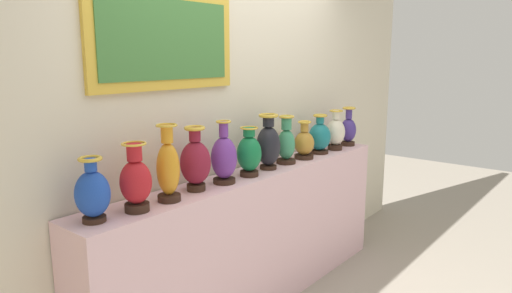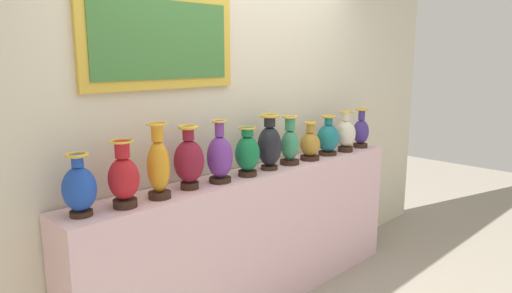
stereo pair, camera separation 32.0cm
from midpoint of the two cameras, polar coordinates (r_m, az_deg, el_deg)
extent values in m
cube|color=beige|center=(3.40, -2.75, -11.47)|extent=(2.83, 0.34, 1.01)
cube|color=beige|center=(3.33, -5.87, 4.20)|extent=(5.25, 0.10, 2.83)
cube|color=gold|center=(2.84, -14.35, 12.69)|extent=(1.07, 0.03, 0.58)
cube|color=#3E7637|center=(2.83, -14.11, 12.71)|extent=(0.95, 0.01, 0.46)
cylinder|color=#382319|center=(2.48, -22.97, -8.34)|extent=(0.11, 0.11, 0.03)
ellipsoid|color=#1E47B2|center=(2.44, -23.20, -5.49)|extent=(0.17, 0.17, 0.23)
cylinder|color=#1E47B2|center=(2.40, -23.46, -2.16)|extent=(0.06, 0.06, 0.06)
torus|color=gold|center=(2.40, -23.52, -1.44)|extent=(0.12, 0.12, 0.02)
cylinder|color=#382319|center=(2.55, -18.05, -7.21)|extent=(0.13, 0.13, 0.04)
ellipsoid|color=red|center=(2.52, -18.24, -4.26)|extent=(0.17, 0.17, 0.23)
cylinder|color=red|center=(2.48, -18.46, -0.72)|extent=(0.08, 0.08, 0.09)
torus|color=gold|center=(2.47, -18.53, 0.29)|extent=(0.13, 0.13, 0.01)
cylinder|color=#382319|center=(2.68, -14.11, -6.22)|extent=(0.13, 0.13, 0.04)
ellipsoid|color=orange|center=(2.63, -14.28, -2.75)|extent=(0.13, 0.13, 0.30)
cylinder|color=orange|center=(2.59, -14.49, 1.47)|extent=(0.07, 0.07, 0.10)
torus|color=gold|center=(2.59, -14.54, 2.54)|extent=(0.12, 0.12, 0.01)
cylinder|color=#382319|center=(2.84, -10.66, -5.01)|extent=(0.11, 0.11, 0.04)
ellipsoid|color=maroon|center=(2.80, -10.77, -2.02)|extent=(0.18, 0.18, 0.26)
cylinder|color=maroon|center=(2.77, -10.90, 1.42)|extent=(0.07, 0.07, 0.08)
torus|color=gold|center=(2.76, -10.93, 2.23)|extent=(0.13, 0.13, 0.02)
cylinder|color=#382319|center=(2.98, -7.04, -4.26)|extent=(0.14, 0.14, 0.03)
ellipsoid|color=#6B3393|center=(2.94, -7.11, -1.44)|extent=(0.17, 0.17, 0.27)
cylinder|color=#6B3393|center=(2.91, -7.19, 2.10)|extent=(0.06, 0.06, 0.10)
torus|color=gold|center=(2.90, -7.22, 3.05)|extent=(0.10, 0.10, 0.01)
cylinder|color=#382319|center=(3.13, -3.79, -3.38)|extent=(0.13, 0.13, 0.04)
ellipsoid|color=#14723D|center=(3.10, -3.82, -0.93)|extent=(0.17, 0.17, 0.24)
cylinder|color=#14723D|center=(3.07, -3.85, 1.76)|extent=(0.08, 0.08, 0.06)
torus|color=gold|center=(3.07, -3.86, 2.29)|extent=(0.12, 0.12, 0.01)
cylinder|color=#382319|center=(3.32, -1.24, -2.59)|extent=(0.12, 0.12, 0.03)
ellipsoid|color=black|center=(3.28, -1.25, 0.03)|extent=(0.17, 0.17, 0.28)
cylinder|color=black|center=(3.25, -1.26, 3.16)|extent=(0.08, 0.08, 0.08)
torus|color=gold|center=(3.25, -1.27, 3.85)|extent=(0.14, 0.14, 0.02)
cylinder|color=#382319|center=(3.49, 1.12, -1.86)|extent=(0.15, 0.15, 0.03)
ellipsoid|color=#388C60|center=(3.46, 1.13, 0.23)|extent=(0.13, 0.13, 0.23)
cylinder|color=#388C60|center=(3.44, 1.14, 2.89)|extent=(0.08, 0.08, 0.10)
torus|color=gold|center=(3.43, 1.14, 3.70)|extent=(0.12, 0.12, 0.02)
cylinder|color=#382319|center=(3.65, 3.47, -1.29)|extent=(0.15, 0.15, 0.03)
ellipsoid|color=#B27F2D|center=(3.63, 3.49, 0.38)|extent=(0.16, 0.16, 0.19)
cylinder|color=#B27F2D|center=(3.61, 3.52, 2.43)|extent=(0.06, 0.06, 0.08)
torus|color=gold|center=(3.60, 3.52, 3.03)|extent=(0.11, 0.11, 0.02)
cylinder|color=#382319|center=(3.86, 5.50, -0.66)|extent=(0.15, 0.15, 0.03)
ellipsoid|color=#19727A|center=(3.84, 5.54, 1.19)|extent=(0.18, 0.18, 0.23)
cylinder|color=#19727A|center=(3.82, 5.58, 3.34)|extent=(0.07, 0.07, 0.07)
torus|color=gold|center=(3.81, 5.59, 3.83)|extent=(0.12, 0.12, 0.02)
cylinder|color=#382319|center=(4.03, 7.53, -0.11)|extent=(0.12, 0.12, 0.04)
ellipsoid|color=beige|center=(4.00, 7.58, 1.76)|extent=(0.16, 0.16, 0.22)
cylinder|color=beige|center=(3.98, 7.63, 3.86)|extent=(0.07, 0.07, 0.07)
torus|color=gold|center=(3.98, 7.64, 4.39)|extent=(0.12, 0.12, 0.01)
cylinder|color=#382319|center=(4.24, 9.19, 0.35)|extent=(0.13, 0.13, 0.04)
ellipsoid|color=#3F2D7F|center=(4.22, 9.24, 2.00)|extent=(0.14, 0.14, 0.21)
cylinder|color=#3F2D7F|center=(4.19, 9.31, 4.06)|extent=(0.06, 0.06, 0.10)
torus|color=gold|center=(4.19, 9.33, 4.71)|extent=(0.12, 0.12, 0.02)
camera|label=1|loc=(0.16, -92.86, -0.57)|focal=32.31mm
camera|label=2|loc=(0.16, 87.14, 0.57)|focal=32.31mm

